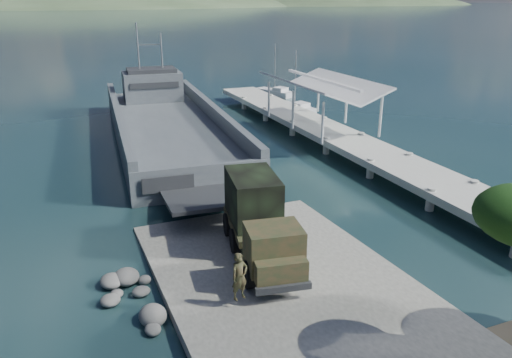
% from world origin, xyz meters
% --- Properties ---
extents(ground, '(1400.00, 1400.00, 0.00)m').
position_xyz_m(ground, '(0.00, 0.00, 0.00)').
color(ground, '#18383A').
rests_on(ground, ground).
extents(boat_ramp, '(10.00, 18.00, 0.50)m').
position_xyz_m(boat_ramp, '(0.00, -1.00, 0.25)').
color(boat_ramp, slate).
rests_on(boat_ramp, ground).
extents(shoreline_rocks, '(3.20, 5.60, 0.90)m').
position_xyz_m(shoreline_rocks, '(-6.20, 0.50, 0.00)').
color(shoreline_rocks, '#5E5D5B').
rests_on(shoreline_rocks, ground).
extents(distant_headlands, '(1000.00, 240.00, 48.00)m').
position_xyz_m(distant_headlands, '(50.00, 560.00, 0.00)').
color(distant_headlands, '#384D30').
rests_on(distant_headlands, ground).
extents(pier, '(6.40, 44.00, 6.10)m').
position_xyz_m(pier, '(13.00, 18.77, 1.60)').
color(pier, '#B6B5AB').
rests_on(pier, ground).
extents(landing_craft, '(10.86, 34.35, 10.06)m').
position_xyz_m(landing_craft, '(0.79, 24.75, 0.82)').
color(landing_craft, '#474E54').
rests_on(landing_craft, ground).
extents(military_truck, '(3.46, 7.70, 3.45)m').
position_xyz_m(military_truck, '(-0.16, 2.14, 2.22)').
color(military_truck, black).
rests_on(military_truck, boat_ramp).
extents(soldier, '(0.79, 0.62, 1.92)m').
position_xyz_m(soldier, '(-2.48, -1.46, 1.46)').
color(soldier, '#22331C').
rests_on(soldier, boat_ramp).
extents(sailboat_near, '(2.73, 5.65, 6.62)m').
position_xyz_m(sailboat_near, '(16.03, 30.57, 0.35)').
color(sailboat_near, white).
rests_on(sailboat_near, ground).
extents(sailboat_far, '(3.39, 5.55, 6.52)m').
position_xyz_m(sailboat_far, '(17.89, 39.87, 0.35)').
color(sailboat_far, white).
rests_on(sailboat_far, ground).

